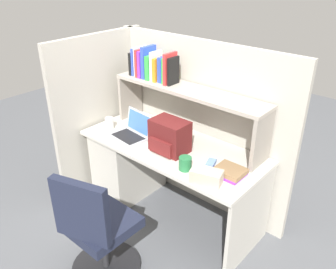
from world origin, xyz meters
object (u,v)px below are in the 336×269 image
snack_canister (185,163)px  computer_mouse (211,163)px  tissue_box (206,177)px  laptop (133,132)px  paper_cup (109,123)px  office_chair (98,235)px  backpack (169,137)px

snack_canister → computer_mouse: bearing=57.5°
computer_mouse → tissue_box: bearing=-81.7°
laptop → paper_cup: bearing=-174.6°
paper_cup → office_chair: size_ratio=0.12×
laptop → paper_cup: laptop is taller
laptop → backpack: bearing=3.5°
backpack → tissue_box: backpack is taller
laptop → computer_mouse: 0.79m
computer_mouse → snack_canister: (-0.11, -0.18, 0.04)m
paper_cup → backpack: bearing=4.3°
backpack → laptop: bearing=-176.5°
computer_mouse → backpack: bearing=167.9°
office_chair → paper_cup: bearing=-64.1°
office_chair → backpack: bearing=-106.1°
paper_cup → snack_canister: bearing=-5.0°
paper_cup → office_chair: 1.09m
backpack → paper_cup: 0.69m
laptop → tissue_box: (0.89, -0.15, -0.00)m
tissue_box → snack_canister: (-0.22, 0.04, 0.00)m
backpack → office_chair: 0.92m
tissue_box → snack_canister: bearing=153.5°
tissue_box → backpack: bearing=143.8°
office_chair → laptop: bearing=-78.7°
snack_canister → laptop: bearing=170.7°
laptop → tissue_box: laptop is taller
laptop → snack_canister: 0.68m
snack_canister → office_chair: (-0.25, -0.66, -0.39)m
backpack → snack_canister: 0.31m
paper_cup → snack_canister: (0.95, -0.08, -0.00)m
laptop → computer_mouse: laptop is taller
backpack → snack_canister: bearing=-26.3°
backpack → snack_canister: backpack is taller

